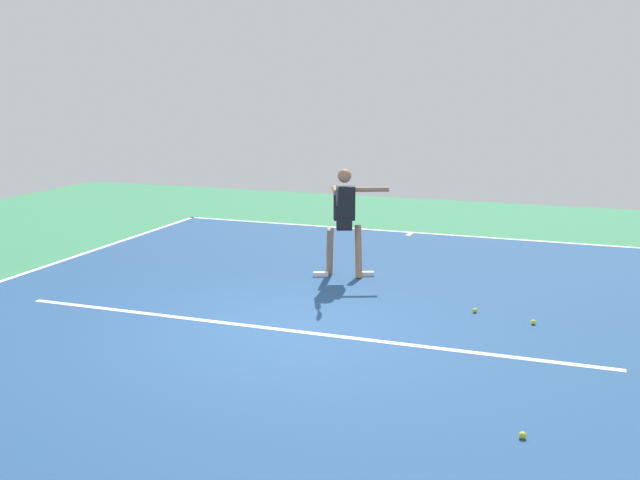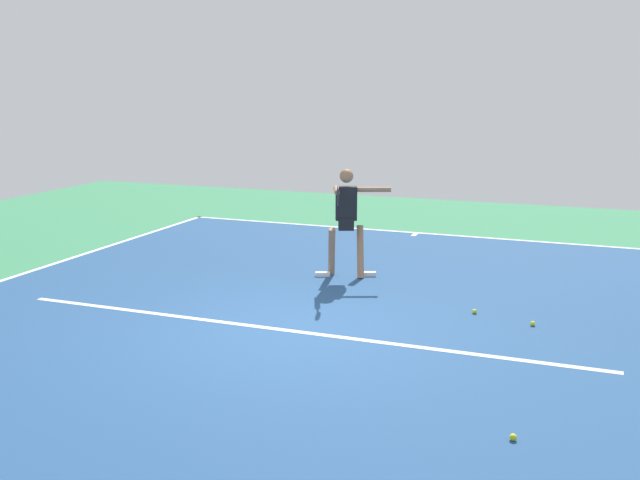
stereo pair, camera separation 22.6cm
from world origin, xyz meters
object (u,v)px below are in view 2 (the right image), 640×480
at_px(tennis_ball_near_service_line, 533,324).
at_px(tennis_ball_near_player, 475,311).
at_px(tennis_ball_centre_court, 513,437).
at_px(tennis_player, 347,216).

bearing_deg(tennis_ball_near_service_line, tennis_ball_near_player, -18.02).
xyz_separation_m(tennis_ball_near_service_line, tennis_ball_near_player, (0.80, -0.26, 0.00)).
bearing_deg(tennis_ball_centre_court, tennis_ball_near_player, -75.21).
bearing_deg(tennis_ball_near_player, tennis_ball_centre_court, 104.79).
bearing_deg(tennis_ball_near_service_line, tennis_player, -26.01).
bearing_deg(tennis_ball_near_service_line, tennis_ball_centre_court, 92.65).
height_order(tennis_player, tennis_ball_centre_court, tennis_player).
distance_m(tennis_ball_near_service_line, tennis_ball_centre_court, 3.36).
height_order(tennis_player, tennis_ball_near_service_line, tennis_player).
distance_m(tennis_ball_near_service_line, tennis_ball_near_player, 0.84).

